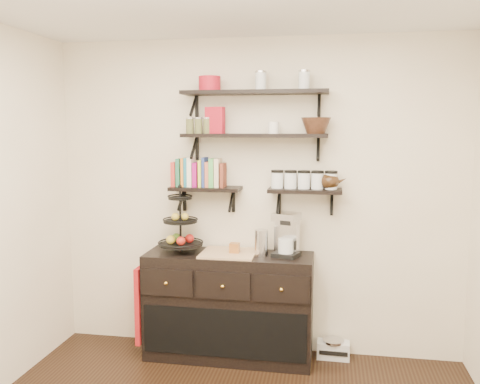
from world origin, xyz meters
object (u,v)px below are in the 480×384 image
(fruit_stand, at_px, (181,230))
(sideboard, at_px, (229,306))
(radio, at_px, (333,349))
(coffee_maker, at_px, (286,235))

(fruit_stand, bearing_deg, sideboard, -0.59)
(sideboard, height_order, fruit_stand, fruit_stand)
(radio, bearing_deg, sideboard, -170.74)
(fruit_stand, bearing_deg, radio, 5.25)
(sideboard, height_order, radio, sideboard)
(fruit_stand, distance_m, coffee_maker, 0.89)
(sideboard, bearing_deg, fruit_stand, 179.41)
(sideboard, height_order, coffee_maker, coffee_maker)
(sideboard, xyz_separation_m, radio, (0.88, 0.12, -0.37))
(radio, bearing_deg, fruit_stand, -173.44)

